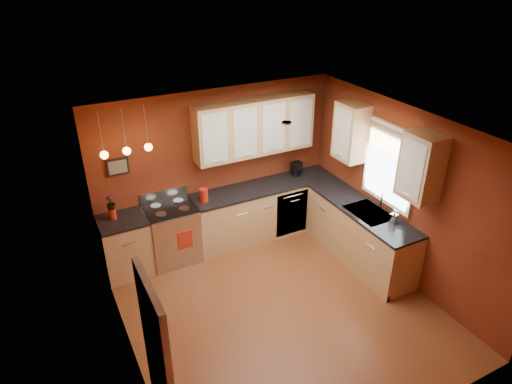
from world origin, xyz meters
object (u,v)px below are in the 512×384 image
coffee_maker (297,169)px  soap_pump (394,216)px  red_canister (204,195)px  sink (369,214)px  gas_range (173,233)px

coffee_maker → soap_pump: (0.40, -2.00, -0.00)m
red_canister → soap_pump: 2.87m
red_canister → coffee_maker: bearing=4.9°
soap_pump → red_canister: bearing=139.9°
sink → red_canister: bearing=145.0°
sink → soap_pump: sink is taller
gas_range → soap_pump: (2.74, -1.89, 0.57)m
gas_range → red_canister: size_ratio=5.14×
sink → red_canister: 2.54m
gas_range → sink: bearing=-29.8°
red_canister → gas_range: bearing=175.2°
gas_range → sink: 3.05m
sink → red_canister: size_ratio=3.24×
soap_pump → gas_range: bearing=145.3°
sink → coffee_maker: 1.64m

